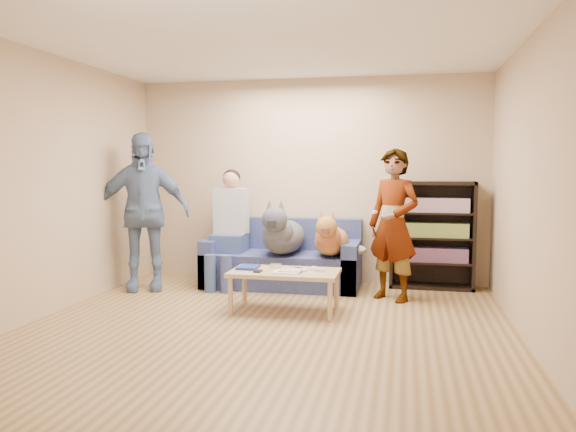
% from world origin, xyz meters
% --- Properties ---
extents(ground, '(5.00, 5.00, 0.00)m').
position_xyz_m(ground, '(0.00, 0.00, 0.00)').
color(ground, olive).
rests_on(ground, ground).
extents(ceiling, '(5.00, 5.00, 0.00)m').
position_xyz_m(ceiling, '(0.00, 0.00, 2.60)').
color(ceiling, white).
rests_on(ceiling, ground).
extents(wall_back, '(4.50, 0.00, 4.50)m').
position_xyz_m(wall_back, '(0.00, 2.50, 1.30)').
color(wall_back, tan).
rests_on(wall_back, ground).
extents(wall_front, '(4.50, 0.00, 4.50)m').
position_xyz_m(wall_front, '(0.00, -2.50, 1.30)').
color(wall_front, tan).
rests_on(wall_front, ground).
extents(wall_left, '(0.00, 5.00, 5.00)m').
position_xyz_m(wall_left, '(-2.25, 0.00, 1.30)').
color(wall_left, tan).
rests_on(wall_left, ground).
extents(wall_right, '(0.00, 5.00, 5.00)m').
position_xyz_m(wall_right, '(2.25, 0.00, 1.30)').
color(wall_right, tan).
rests_on(wall_right, ground).
extents(blanket, '(0.37, 0.31, 0.13)m').
position_xyz_m(blanket, '(0.60, 1.99, 0.49)').
color(blanket, '#A6A5AA').
rests_on(blanket, sofa).
extents(person_standing_right, '(0.73, 0.66, 1.68)m').
position_xyz_m(person_standing_right, '(1.10, 1.59, 0.84)').
color(person_standing_right, gray).
rests_on(person_standing_right, ground).
extents(person_standing_left, '(1.19, 0.81, 1.88)m').
position_xyz_m(person_standing_left, '(-1.85, 1.52, 0.94)').
color(person_standing_left, '#6888A7').
rests_on(person_standing_left, ground).
extents(held_controller, '(0.06, 0.12, 0.03)m').
position_xyz_m(held_controller, '(0.90, 1.39, 0.99)').
color(held_controller, white).
rests_on(held_controller, person_standing_right).
extents(notebook_blue, '(0.20, 0.26, 0.03)m').
position_xyz_m(notebook_blue, '(-0.36, 0.91, 0.43)').
color(notebook_blue, navy).
rests_on(notebook_blue, coffee_table).
extents(papers, '(0.26, 0.20, 0.02)m').
position_xyz_m(papers, '(0.09, 0.76, 0.43)').
color(papers, white).
rests_on(papers, coffee_table).
extents(magazine, '(0.22, 0.17, 0.01)m').
position_xyz_m(magazine, '(0.12, 0.78, 0.44)').
color(magazine, '#BEB198').
rests_on(magazine, coffee_table).
extents(camera_silver, '(0.11, 0.06, 0.05)m').
position_xyz_m(camera_silver, '(-0.08, 0.98, 0.45)').
color(camera_silver, silver).
rests_on(camera_silver, coffee_table).
extents(controller_a, '(0.04, 0.13, 0.03)m').
position_xyz_m(controller_a, '(0.32, 0.96, 0.43)').
color(controller_a, white).
rests_on(controller_a, coffee_table).
extents(controller_b, '(0.09, 0.06, 0.03)m').
position_xyz_m(controller_b, '(0.40, 0.88, 0.43)').
color(controller_b, silver).
rests_on(controller_b, coffee_table).
extents(headphone_cup_a, '(0.07, 0.07, 0.02)m').
position_xyz_m(headphone_cup_a, '(0.24, 0.84, 0.43)').
color(headphone_cup_a, silver).
rests_on(headphone_cup_a, coffee_table).
extents(headphone_cup_b, '(0.07, 0.07, 0.02)m').
position_xyz_m(headphone_cup_b, '(0.24, 0.92, 0.43)').
color(headphone_cup_b, white).
rests_on(headphone_cup_b, coffee_table).
extents(pen_orange, '(0.13, 0.06, 0.01)m').
position_xyz_m(pen_orange, '(0.02, 0.70, 0.42)').
color(pen_orange, orange).
rests_on(pen_orange, coffee_table).
extents(pen_black, '(0.13, 0.08, 0.01)m').
position_xyz_m(pen_black, '(0.16, 1.04, 0.42)').
color(pen_black, black).
rests_on(pen_black, coffee_table).
extents(wallet, '(0.07, 0.12, 0.02)m').
position_xyz_m(wallet, '(-0.21, 0.74, 0.43)').
color(wallet, black).
rests_on(wallet, coffee_table).
extents(sofa, '(1.90, 0.85, 0.82)m').
position_xyz_m(sofa, '(-0.25, 2.10, 0.28)').
color(sofa, '#515B93').
rests_on(sofa, ground).
extents(person_seated, '(0.40, 0.73, 1.47)m').
position_xyz_m(person_seated, '(-0.91, 1.97, 0.77)').
color(person_seated, '#3A4D81').
rests_on(person_seated, sofa).
extents(dog_gray, '(0.47, 1.28, 0.68)m').
position_xyz_m(dog_gray, '(-0.21, 1.86, 0.67)').
color(dog_gray, '#4B4D56').
rests_on(dog_gray, sofa).
extents(dog_tan, '(0.39, 1.16, 0.57)m').
position_xyz_m(dog_tan, '(0.37, 1.87, 0.63)').
color(dog_tan, '#B36736').
rests_on(dog_tan, sofa).
extents(coffee_table, '(1.10, 0.60, 0.42)m').
position_xyz_m(coffee_table, '(0.04, 0.86, 0.37)').
color(coffee_table, tan).
rests_on(coffee_table, ground).
extents(bookshelf, '(1.00, 0.34, 1.30)m').
position_xyz_m(bookshelf, '(1.55, 2.33, 0.68)').
color(bookshelf, black).
rests_on(bookshelf, ground).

